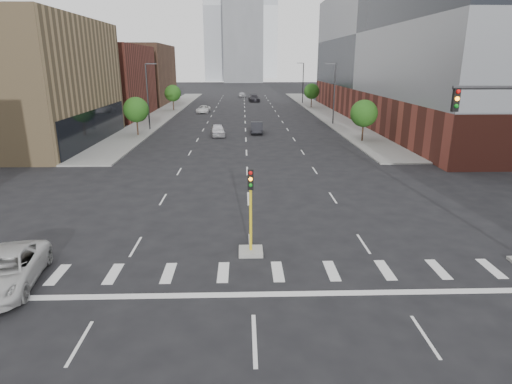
{
  "coord_description": "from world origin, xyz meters",
  "views": [
    {
      "loc": [
        -0.33,
        -10.69,
        9.23
      ],
      "look_at": [
        0.34,
        11.39,
        2.5
      ],
      "focal_mm": 30.0,
      "sensor_mm": 36.0,
      "label": 1
    }
  ],
  "objects_px": {
    "car_deep_right": "(254,98)",
    "car_distant": "(242,95)",
    "car_far_left": "(203,109)",
    "parked_minivan": "(6,270)",
    "car_mid_right": "(257,128)",
    "median_traffic_signal": "(251,236)",
    "car_near_left": "(218,130)"
  },
  "relations": [
    {
      "from": "median_traffic_signal",
      "to": "car_far_left",
      "type": "height_order",
      "value": "median_traffic_signal"
    },
    {
      "from": "car_mid_right",
      "to": "car_far_left",
      "type": "bearing_deg",
      "value": 111.79
    },
    {
      "from": "median_traffic_signal",
      "to": "car_distant",
      "type": "height_order",
      "value": "median_traffic_signal"
    },
    {
      "from": "car_deep_right",
      "to": "car_distant",
      "type": "height_order",
      "value": "car_deep_right"
    },
    {
      "from": "car_mid_right",
      "to": "car_distant",
      "type": "bearing_deg",
      "value": 92.98
    },
    {
      "from": "car_far_left",
      "to": "parked_minivan",
      "type": "relative_size",
      "value": 0.88
    },
    {
      "from": "car_far_left",
      "to": "parked_minivan",
      "type": "height_order",
      "value": "parked_minivan"
    },
    {
      "from": "car_deep_right",
      "to": "parked_minivan",
      "type": "bearing_deg",
      "value": -104.44
    },
    {
      "from": "car_far_left",
      "to": "car_deep_right",
      "type": "height_order",
      "value": "car_deep_right"
    },
    {
      "from": "median_traffic_signal",
      "to": "car_mid_right",
      "type": "bearing_deg",
      "value": 87.73
    },
    {
      "from": "car_near_left",
      "to": "car_mid_right",
      "type": "bearing_deg",
      "value": 15.23
    },
    {
      "from": "car_mid_right",
      "to": "median_traffic_signal",
      "type": "bearing_deg",
      "value": -91.21
    },
    {
      "from": "car_deep_right",
      "to": "median_traffic_signal",
      "type": "bearing_deg",
      "value": -97.81
    },
    {
      "from": "car_distant",
      "to": "parked_minivan",
      "type": "xyz_separation_m",
      "value": [
        -9.94,
        -101.48,
        0.03
      ]
    },
    {
      "from": "car_far_left",
      "to": "car_deep_right",
      "type": "bearing_deg",
      "value": 70.79
    },
    {
      "from": "car_far_left",
      "to": "car_mid_right",
      "type": "bearing_deg",
      "value": -64.93
    },
    {
      "from": "car_far_left",
      "to": "car_distant",
      "type": "xyz_separation_m",
      "value": [
        7.31,
        35.95,
        0.06
      ]
    },
    {
      "from": "car_near_left",
      "to": "car_deep_right",
      "type": "bearing_deg",
      "value": 77.03
    },
    {
      "from": "car_distant",
      "to": "car_far_left",
      "type": "bearing_deg",
      "value": -104.89
    },
    {
      "from": "car_distant",
      "to": "parked_minivan",
      "type": "bearing_deg",
      "value": -98.98
    },
    {
      "from": "car_deep_right",
      "to": "parked_minivan",
      "type": "xyz_separation_m",
      "value": [
        -12.83,
        -88.95,
        -0.07
      ]
    },
    {
      "from": "car_distant",
      "to": "car_near_left",
      "type": "bearing_deg",
      "value": -96.23
    },
    {
      "from": "car_near_left",
      "to": "car_mid_right",
      "type": "height_order",
      "value": "car_near_left"
    },
    {
      "from": "parked_minivan",
      "to": "median_traffic_signal",
      "type": "bearing_deg",
      "value": 7.27
    },
    {
      "from": "car_far_left",
      "to": "parked_minivan",
      "type": "xyz_separation_m",
      "value": [
        -2.62,
        -65.53,
        0.09
      ]
    },
    {
      "from": "car_near_left",
      "to": "car_far_left",
      "type": "height_order",
      "value": "car_near_left"
    },
    {
      "from": "median_traffic_signal",
      "to": "car_near_left",
      "type": "relative_size",
      "value": 0.99
    },
    {
      "from": "car_near_left",
      "to": "car_far_left",
      "type": "relative_size",
      "value": 0.93
    },
    {
      "from": "median_traffic_signal",
      "to": "car_deep_right",
      "type": "height_order",
      "value": "median_traffic_signal"
    },
    {
      "from": "median_traffic_signal",
      "to": "parked_minivan",
      "type": "xyz_separation_m",
      "value": [
        -10.47,
        -2.97,
        -0.22
      ]
    },
    {
      "from": "car_mid_right",
      "to": "parked_minivan",
      "type": "distance_m",
      "value": 42.55
    },
    {
      "from": "median_traffic_signal",
      "to": "car_mid_right",
      "type": "distance_m",
      "value": 37.9
    }
  ]
}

